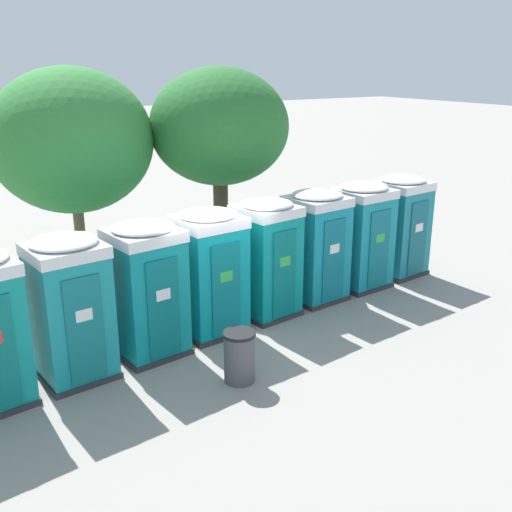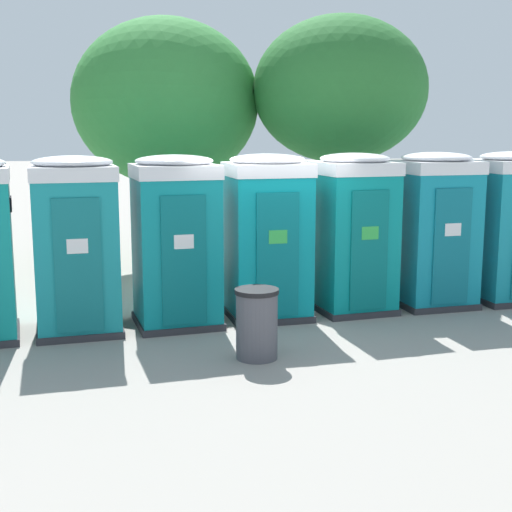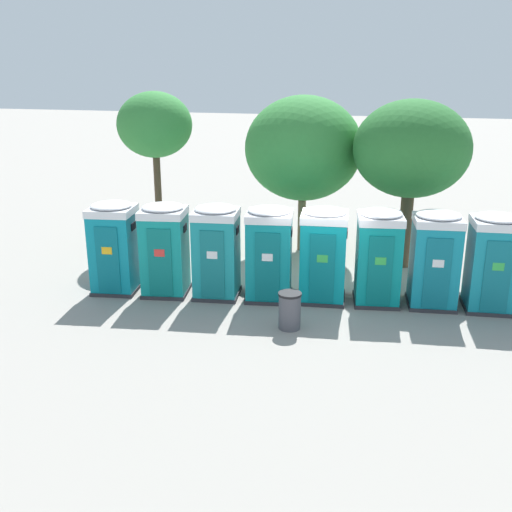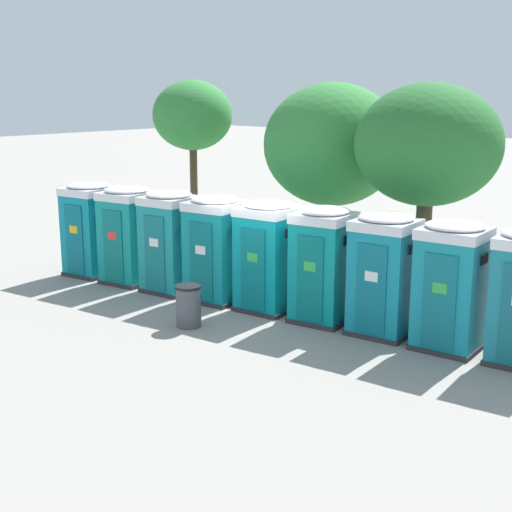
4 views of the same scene
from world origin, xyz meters
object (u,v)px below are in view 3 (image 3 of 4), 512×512
street_tree_1 (303,149)px  portapotty_0 (114,247)px  street_tree_2 (412,150)px  portapotty_3 (269,253)px  street_tree_0 (155,126)px  portapotty_5 (378,257)px  portapotty_2 (216,251)px  portapotty_6 (435,259)px  portapotty_1 (165,249)px  portapotty_7 (493,262)px  trash_can (290,310)px  portapotty_4 (323,254)px

street_tree_1 → portapotty_0: bearing=-130.4°
street_tree_1 → street_tree_2: 3.56m
portapotty_3 → street_tree_0: street_tree_0 is taller
portapotty_5 → portapotty_2: bearing=-172.4°
portapotty_6 → street_tree_1: (-4.21, 4.04, 2.17)m
portapotty_0 → portapotty_2: size_ratio=1.00×
portapotty_2 → street_tree_1: size_ratio=0.49×
portapotty_0 → portapotty_3: bearing=6.5°
portapotty_2 → portapotty_6: 5.74m
portapotty_6 → street_tree_0: bearing=159.5°
portapotty_2 → street_tree_1: (1.49, 4.77, 2.17)m
portapotty_3 → portapotty_5: bearing=8.2°
portapotty_5 → portapotty_6: 1.44m
portapotty_0 → street_tree_2: (7.76, 4.14, 2.38)m
portapotty_3 → street_tree_0: (-4.86, 3.99, 2.84)m
street_tree_0 → portapotty_2: bearing=-50.4°
portapotty_1 → street_tree_2: 7.85m
street_tree_1 → portapotty_7: bearing=-34.8°
portapotty_0 → street_tree_0: (-0.58, 4.48, 2.84)m
portapotty_7 → trash_can: (-4.78, -2.47, -0.82)m
portapotty_5 → street_tree_0: bearing=155.1°
street_tree_0 → trash_can: (5.78, -5.78, -3.67)m
street_tree_2 → portapotty_6: bearing=-75.7°
portapotty_6 → portapotty_4: bearing=-173.5°
portapotty_3 → street_tree_2: bearing=46.3°
portapotty_6 → street_tree_2: (-0.79, 3.08, 2.38)m
portapotty_5 → street_tree_1: 5.48m
portapotty_0 → street_tree_1: 7.04m
portapotty_0 → street_tree_2: bearing=28.0°
portapotty_0 → trash_can: bearing=-14.0°
street_tree_1 → trash_can: size_ratio=5.66×
portapotty_2 → street_tree_1: 5.45m
street_tree_1 → street_tree_2: bearing=-15.7°
portapotty_1 → portapotty_0: bearing=-173.8°
portapotty_2 → street_tree_2: size_ratio=0.49×
portapotty_5 → trash_can: portapotty_5 is taller
street_tree_1 → trash_can: bearing=-82.3°
street_tree_0 → street_tree_1: 5.00m
portapotty_5 → portapotty_6: (1.43, 0.16, -0.00)m
portapotty_2 → street_tree_0: bearing=129.6°
portapotty_6 → trash_can: size_ratio=2.79×
portapotty_3 → street_tree_1: size_ratio=0.49×
portapotty_2 → trash_can: (2.35, -1.63, -0.82)m
portapotty_1 → portapotty_7: 8.61m
portapotty_3 → street_tree_1: (0.06, 4.61, 2.17)m
street_tree_2 → street_tree_0: bearing=177.6°
portapotty_0 → portapotty_5: size_ratio=1.00×
portapotty_1 → portapotty_6: same height
street_tree_2 → portapotty_3: bearing=-133.7°
street_tree_1 → trash_can: street_tree_1 is taller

